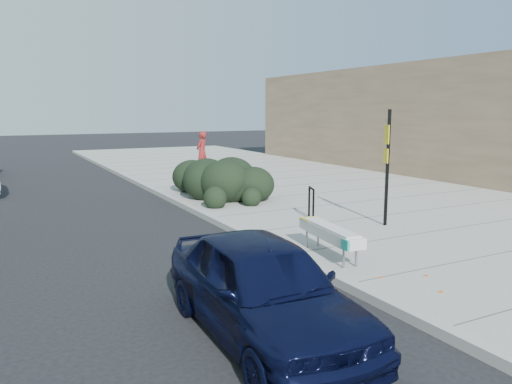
# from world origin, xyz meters

# --- Properties ---
(ground) EXTENTS (120.00, 120.00, 0.00)m
(ground) POSITION_xyz_m (0.00, 0.00, 0.00)
(ground) COLOR black
(ground) RESTS_ON ground
(sidewalk_near) EXTENTS (11.20, 50.00, 0.15)m
(sidewalk_near) POSITION_xyz_m (5.60, 5.00, 0.07)
(sidewalk_near) COLOR gray
(sidewalk_near) RESTS_ON ground
(curb_near) EXTENTS (0.22, 50.00, 0.17)m
(curb_near) POSITION_xyz_m (0.00, 5.00, 0.08)
(curb_near) COLOR #9E9E99
(curb_near) RESTS_ON ground
(bench) EXTENTS (0.69, 2.06, 0.61)m
(bench) POSITION_xyz_m (0.60, -0.52, 0.63)
(bench) COLOR gray
(bench) RESTS_ON sidewalk_near
(bike_rack) EXTENTS (0.25, 0.55, 0.85)m
(bike_rack) POSITION_xyz_m (2.28, 2.63, 0.66)
(bike_rack) COLOR black
(bike_rack) RESTS_ON sidewalk_near
(sign_post) EXTENTS (0.17, 0.32, 2.93)m
(sign_post) POSITION_xyz_m (3.48, 1.08, 1.80)
(sign_post) COLOR black
(sign_post) RESTS_ON sidewalk_near
(hedge) EXTENTS (2.96, 4.46, 1.54)m
(hedge) POSITION_xyz_m (1.50, 7.00, 0.92)
(hedge) COLOR black
(hedge) RESTS_ON sidewalk_near
(sedan_navy) EXTENTS (1.78, 4.16, 1.40)m
(sedan_navy) POSITION_xyz_m (-2.16, -2.77, 0.70)
(sedan_navy) COLOR black
(sedan_navy) RESTS_ON ground
(pedestrian) EXTENTS (0.84, 0.81, 1.94)m
(pedestrian) POSITION_xyz_m (3.46, 13.52, 1.12)
(pedestrian) COLOR maroon
(pedestrian) RESTS_ON sidewalk_near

